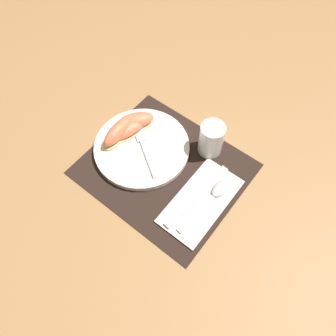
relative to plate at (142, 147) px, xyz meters
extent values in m
plane|color=#A37547|center=(0.09, -0.01, -0.01)|extent=(3.00, 3.00, 0.00)
cube|color=black|center=(0.09, -0.01, -0.01)|extent=(0.40, 0.35, 0.00)
cylinder|color=white|center=(0.00, 0.00, 0.00)|extent=(0.26, 0.26, 0.02)
cylinder|color=silver|center=(0.15, 0.11, 0.04)|extent=(0.06, 0.06, 0.10)
cylinder|color=yellow|center=(0.15, 0.11, 0.02)|extent=(0.05, 0.05, 0.05)
cube|color=silver|center=(0.22, -0.03, -0.01)|extent=(0.12, 0.23, 0.00)
cube|color=#BCBCC1|center=(0.20, -0.09, 0.00)|extent=(0.03, 0.09, 0.01)
cube|color=#BCBCC1|center=(0.21, 0.02, 0.00)|extent=(0.03, 0.14, 0.01)
cube|color=#BCBCC1|center=(0.23, -0.06, 0.00)|extent=(0.03, 0.13, 0.01)
ellipsoid|color=#BCBCC1|center=(0.24, 0.03, 0.00)|extent=(0.04, 0.07, 0.01)
cube|color=#BCBCC1|center=(0.04, -0.02, 0.01)|extent=(0.11, 0.08, 0.00)
cube|color=#BCBCC1|center=(-0.04, 0.03, 0.01)|extent=(0.08, 0.06, 0.00)
ellipsoid|color=#F4DB84|center=(-0.06, 0.05, 0.01)|extent=(0.10, 0.11, 0.01)
ellipsoid|color=#F2754C|center=(-0.06, 0.05, 0.03)|extent=(0.10, 0.11, 0.04)
ellipsoid|color=#F4DB84|center=(-0.06, 0.01, 0.01)|extent=(0.07, 0.12, 0.01)
ellipsoid|color=#F2754C|center=(-0.06, 0.01, 0.02)|extent=(0.07, 0.11, 0.03)
ellipsoid|color=#F4DB84|center=(-0.07, -0.01, 0.01)|extent=(0.05, 0.13, 0.01)
ellipsoid|color=#F2754C|center=(-0.07, -0.01, 0.03)|extent=(0.04, 0.12, 0.05)
camera|label=1|loc=(0.36, -0.35, 0.74)|focal=35.00mm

